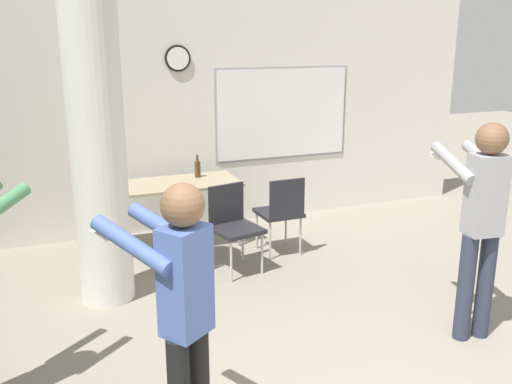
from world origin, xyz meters
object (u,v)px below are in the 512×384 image
person_playing_side (481,215)px  folding_table (171,188)px  chair_table_front (233,222)px  person_playing_front (182,307)px  bottle_on_table (198,169)px  chair_table_right (281,209)px

person_playing_side → folding_table: bearing=121.6°
folding_table → chair_table_front: 1.00m
person_playing_side → person_playing_front: bearing=-167.6°
person_playing_front → person_playing_side: (2.45, 0.54, 0.05)m
folding_table → person_playing_side: person_playing_side is taller
folding_table → person_playing_front: person_playing_front is taller
bottle_on_table → chair_table_front: size_ratio=0.30×
folding_table → chair_table_right: (1.04, -0.68, -0.17)m
folding_table → person_playing_side: bearing=-58.4°
bottle_on_table → folding_table: bearing=-157.9°
chair_table_right → person_playing_front: size_ratio=0.53×
folding_table → bottle_on_table: 0.41m
folding_table → chair_table_right: chair_table_right is taller
folding_table → bottle_on_table: (0.35, 0.14, 0.15)m
folding_table → person_playing_side: size_ratio=0.88×
folding_table → chair_table_front: size_ratio=1.74×
person_playing_side → chair_table_front: bearing=124.2°
folding_table → bottle_on_table: size_ratio=5.83×
person_playing_front → bottle_on_table: bearing=72.9°
bottle_on_table → chair_table_right: 1.12m
chair_table_right → person_playing_front: bearing=-123.4°
bottle_on_table → chair_table_front: 1.08m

